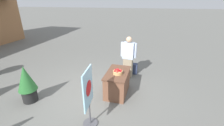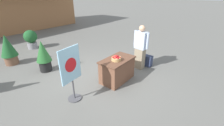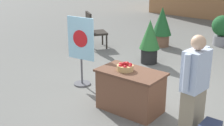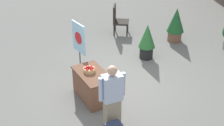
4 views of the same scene
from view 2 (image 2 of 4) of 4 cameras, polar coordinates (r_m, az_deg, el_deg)
ground_plane at (r=5.20m, az=-5.24°, el=-5.00°), size 120.00×120.00×0.00m
display_table at (r=4.79m, az=1.98°, el=-2.56°), size 1.16×0.67×0.75m
apple_basket at (r=4.51m, az=1.64°, el=1.76°), size 0.29×0.29×0.16m
person_visitor at (r=5.52m, az=10.82°, el=5.85°), size 0.30×0.61×1.61m
backpack at (r=5.97m, az=13.37°, el=0.85°), size 0.24×0.34×0.42m
poster_board at (r=3.86m, az=-15.24°, el=-3.34°), size 0.64×0.36×1.47m
potted_plant_near_left at (r=8.62m, az=-28.52°, el=8.27°), size 0.63×0.63×0.93m
potted_plant_far_left at (r=7.05m, az=-34.85°, el=4.49°), size 0.60×0.60×1.20m
potted_plant_near_right at (r=5.81m, az=-24.72°, el=2.82°), size 0.53×0.53×1.14m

